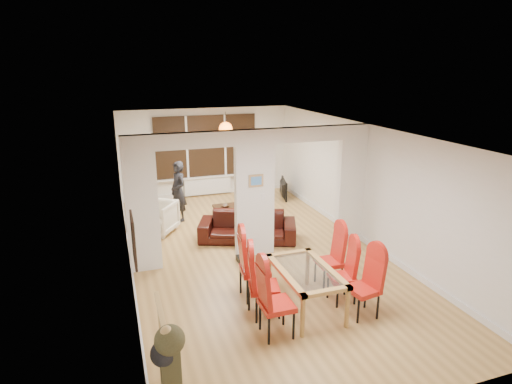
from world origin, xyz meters
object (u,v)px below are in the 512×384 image
dining_chair_lb (264,282)px  dining_chair_ra (363,285)px  bottle (237,198)px  armchair (156,217)px  dining_chair_lc (255,265)px  bowl (225,206)px  person (178,191)px  dining_table (305,289)px  television (281,189)px  dining_chair_la (277,299)px  dining_chair_rb (342,273)px  dining_chair_rc (329,258)px  coffee_table (233,209)px  sofa (248,227)px

dining_chair_lb → dining_chair_ra: (1.45, -0.51, -0.03)m
bottle → armchair: bearing=-159.3°
dining_chair_lc → bowl: (0.59, 4.14, -0.33)m
person → bowl: 1.29m
dining_table → television: (1.90, 5.73, -0.07)m
dining_chair_lc → bowl: 4.20m
bowl → dining_table: bearing=-89.2°
dining_chair_ra → armchair: size_ratio=1.28×
television → dining_chair_la: bearing=172.1°
dining_chair_rb → dining_chair_rc: 0.55m
dining_chair_ra → armchair: (-2.65, 4.57, -0.15)m
dining_chair_la → bowl: (0.63, 5.25, -0.31)m
dining_table → person: bearing=104.8°
dining_chair_rb → bowl: bearing=109.3°
dining_chair_lb → bowl: size_ratio=5.00×
dining_chair_lc → coffee_table: 4.32m
dining_chair_ra → dining_chair_rc: (-0.04, 1.03, -0.00)m
sofa → dining_table: bearing=-68.4°
person → coffee_table: bearing=74.7°
dining_chair_rb → dining_chair_rc: size_ratio=0.96×
person → television: bearing=89.6°
television → dining_chair_rc: bearing=-178.3°
armchair → dining_chair_rc: bearing=-18.5°
dining_chair_rb → dining_chair_lc: bearing=166.2°
dining_chair_lb → person: (-0.56, 4.72, 0.20)m
dining_chair_lb → armchair: (-1.20, 4.05, -0.19)m
dining_chair_rc → television: dining_chair_rc is taller
sofa → coffee_table: 1.84m
dining_chair_lc → armchair: (-1.24, 3.49, -0.21)m
dining_chair_lb → sofa: 3.04m
dining_chair_lb → dining_chair_lc: 0.56m
armchair → dining_chair_la: bearing=-40.3°
bottle → dining_chair_ra: bearing=-85.4°
bowl → dining_chair_ra: bearing=-81.1°
dining_table → dining_chair_rb: bearing=0.4°
dining_chair_rb → dining_table: bearing=-169.0°
dining_chair_ra → bowl: size_ratio=4.70×
sofa → bottle: sofa is taller
dining_chair_ra → bottle: (-0.43, 5.40, -0.16)m
dining_chair_rc → sofa: size_ratio=0.50×
dining_chair_la → person: size_ratio=0.75×
dining_chair_la → dining_chair_rc: bearing=37.1°
dining_chair_la → dining_chair_lb: 0.55m
dining_table → dining_chair_lb: dining_chair_lb is taller
dining_chair_rc → bottle: (-0.39, 4.37, -0.16)m
dining_chair_la → bottle: bearing=79.4°
dining_chair_rc → coffee_table: (-0.55, 4.26, -0.41)m
television → bowl: size_ratio=4.25×
dining_chair_rb → sofa: bearing=113.3°
bowl → armchair: bearing=-160.5°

